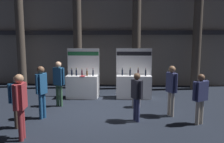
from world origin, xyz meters
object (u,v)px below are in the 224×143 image
Objects in this scene: trash_bin at (136,100)px; exhibitor_booth_0 at (83,85)px; visitor_3 at (42,88)px; visitor_4 at (171,86)px; visitor_7 at (18,98)px; visitor_5 at (20,100)px; exhibitor_booth_1 at (134,85)px; visitor_6 at (59,80)px; visitor_0 at (137,93)px; visitor_1 at (200,94)px.

exhibitor_booth_0 is at bearing 150.74° from trash_bin.
visitor_3 is (-0.85, -2.84, 0.46)m from exhibitor_booth_0.
visitor_4 is 5.04m from visitor_7.
exhibitor_booth_0 is 4.61m from visitor_5.
visitor_6 is (-3.05, -1.51, 0.47)m from exhibitor_booth_1.
exhibitor_booth_1 is 1.25× the size of visitor_6.
visitor_6 is at bearing 34.06° from visitor_0.
exhibitor_booth_0 is at bearing 38.77° from visitor_7.
visitor_6 reaches higher than visitor_4.
visitor_4 is 4.38m from visitor_6.
visitor_0 is 1.99m from visitor_1.
visitor_3 is 1.67m from visitor_5.
visitor_6 reaches higher than visitor_7.
visitor_7 is at bearing -83.47° from visitor_6.
trash_bin is (2.41, -1.35, -0.32)m from exhibitor_booth_0.
exhibitor_booth_1 is at bearing -29.47° from visitor_0.
visitor_3 is 4.46m from visitor_4.
exhibitor_booth_0 is at bearing -17.12° from visitor_5.
visitor_6 is (0.11, 3.13, -0.01)m from visitor_5.
exhibitor_booth_0 is at bearing -176.82° from exhibitor_booth_1.
exhibitor_booth_0 is 5.33m from visitor_1.
visitor_3 is at bearing -155.38° from trash_bin.
visitor_3 is at bearing -76.21° from visitor_6.
visitor_3 is 1.00× the size of visitor_5.
trash_bin is 3.67m from visitor_3.
visitor_0 is at bearing -92.12° from trash_bin.
trash_bin is 0.33× the size of visitor_4.
trash_bin is 3.20m from visitor_6.
visitor_1 is at bearing -66.69° from visitor_3.
visitor_7 is (-3.66, -2.38, 0.66)m from trash_bin.
visitor_1 is 5.33m from visitor_5.
visitor_3 is at bearing 32.94° from visitor_7.
visitor_3 is 1.11× the size of visitor_7.
exhibitor_booth_0 is 1.26× the size of visitor_5.
trash_bin is 4.58m from visitor_5.
visitor_1 is 0.89× the size of visitor_6.
visitor_5 is at bearing -124.26° from exhibitor_booth_1.
trash_bin is 0.32× the size of visitor_6.
visitor_0 is at bearing -19.88° from visitor_7.
exhibitor_booth_1 is 1.51m from trash_bin.
exhibitor_booth_1 is at bearing 91.81° from trash_bin.
exhibitor_booth_1 is 3.06m from visitor_0.
visitor_3 reaches higher than visitor_4.
visitor_4 reaches higher than visitor_0.
visitor_1 is 1.00× the size of visitor_7.
visitor_0 is (-0.06, -1.56, 0.66)m from trash_bin.
visitor_3 is at bearing -106.68° from exhibitor_booth_0.
exhibitor_booth_0 reaches higher than visitor_6.
visitor_1 is at bearing -123.93° from visitor_0.
exhibitor_booth_0 reaches higher than visitor_1.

